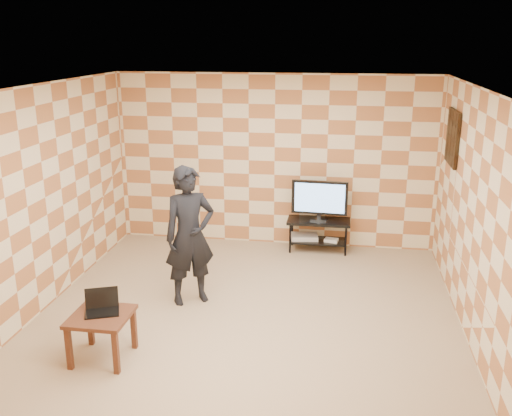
% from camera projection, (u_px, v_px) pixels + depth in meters
% --- Properties ---
extents(floor, '(5.00, 5.00, 0.00)m').
position_uv_depth(floor, '(248.00, 312.00, 6.94)').
color(floor, tan).
rests_on(floor, ground).
extents(wall_back, '(5.00, 0.02, 2.70)m').
position_uv_depth(wall_back, '(275.00, 161.00, 8.92)').
color(wall_back, beige).
rests_on(wall_back, ground).
extents(wall_front, '(5.00, 0.02, 2.70)m').
position_uv_depth(wall_front, '(192.00, 302.00, 4.19)').
color(wall_front, beige).
rests_on(wall_front, ground).
extents(wall_left, '(0.02, 5.00, 2.70)m').
position_uv_depth(wall_left, '(45.00, 197.00, 6.92)').
color(wall_left, beige).
rests_on(wall_left, ground).
extents(wall_right, '(0.02, 5.00, 2.70)m').
position_uv_depth(wall_right, '(475.00, 216.00, 6.19)').
color(wall_right, beige).
rests_on(wall_right, ground).
extents(ceiling, '(5.00, 5.00, 0.02)m').
position_uv_depth(ceiling, '(248.00, 87.00, 6.16)').
color(ceiling, white).
rests_on(ceiling, wall_back).
extents(wall_art, '(0.04, 0.72, 0.72)m').
position_uv_depth(wall_art, '(453.00, 137.00, 7.48)').
color(wall_art, black).
rests_on(wall_art, wall_right).
extents(tv_stand, '(0.97, 0.43, 0.50)m').
position_uv_depth(tv_stand, '(319.00, 228.00, 8.85)').
color(tv_stand, black).
rests_on(tv_stand, floor).
extents(tv, '(0.86, 0.18, 0.62)m').
position_uv_depth(tv, '(320.00, 199.00, 8.71)').
color(tv, black).
rests_on(tv, tv_stand).
extents(dvd_player, '(0.45, 0.35, 0.07)m').
position_uv_depth(dvd_player, '(304.00, 237.00, 8.94)').
color(dvd_player, silver).
rests_on(dvd_player, tv_stand).
extents(game_console, '(0.23, 0.18, 0.05)m').
position_uv_depth(game_console, '(331.00, 240.00, 8.83)').
color(game_console, silver).
rests_on(game_console, tv_stand).
extents(side_table, '(0.59, 0.59, 0.50)m').
position_uv_depth(side_table, '(101.00, 323.00, 5.84)').
color(side_table, '#3E1F12').
rests_on(side_table, floor).
extents(laptop, '(0.41, 0.37, 0.23)m').
position_uv_depth(laptop, '(102.00, 307.00, 5.88)').
color(laptop, black).
rests_on(laptop, side_table).
extents(person, '(0.76, 0.69, 1.74)m').
position_uv_depth(person, '(190.00, 236.00, 7.01)').
color(person, black).
rests_on(person, floor).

